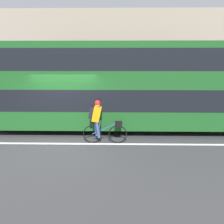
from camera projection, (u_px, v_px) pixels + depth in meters
name	position (u px, v px, depth m)	size (l,w,h in m)	color
ground_plane	(63.00, 143.00, 8.20)	(80.00, 80.00, 0.00)	#38383A
road_center_line	(62.00, 144.00, 8.10)	(50.00, 0.14, 0.01)	silver
sidewalk_curb	(84.00, 107.00, 13.69)	(60.00, 2.40, 0.15)	gray
building_facade	(86.00, 59.00, 14.29)	(60.00, 0.30, 6.08)	gray
bus	(123.00, 83.00, 9.35)	(11.59, 2.54, 3.70)	black
cyclist_on_bike	(100.00, 120.00, 7.97)	(1.64, 0.32, 1.63)	black
trash_bin	(58.00, 99.00, 13.47)	(0.45, 0.45, 0.93)	#515156
street_sign_post	(111.00, 82.00, 13.15)	(0.36, 0.09, 2.80)	#59595B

